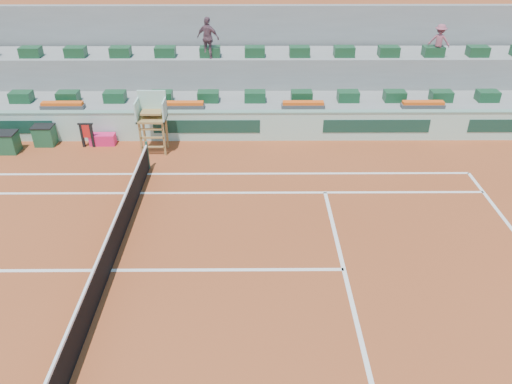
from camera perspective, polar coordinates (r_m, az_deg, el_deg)
ground at (r=14.39m, az=-16.26°, el=-8.61°), size 90.00×90.00×0.00m
seating_tier_lower at (r=23.22m, az=-10.19°, el=9.56°), size 36.00×4.00×1.20m
seating_tier_upper at (r=24.47m, az=-9.78°, el=12.45°), size 36.00×2.40×2.60m
stadium_back_wall at (r=25.73m, az=-9.44°, el=15.49°), size 36.00×0.40×4.40m
player_bag at (r=21.49m, az=-17.12°, el=5.78°), size 1.03×0.46×0.46m
spectator_mid at (r=22.81m, az=-5.50°, el=17.13°), size 1.13×0.80×1.77m
spectator_right at (r=24.33m, az=20.22°, el=15.92°), size 1.06×0.85×1.43m
court_lines at (r=14.39m, az=-16.26°, el=-8.59°), size 23.89×11.09×0.01m
tennis_net at (r=14.07m, az=-16.57°, el=-6.95°), size 0.10×11.97×1.10m
advertising_hoarding at (r=21.19m, az=-11.01°, el=7.46°), size 36.00×0.34×1.26m
umpire_chair at (r=19.95m, az=-11.79°, el=8.71°), size 1.10×0.90×2.40m
seat_row_lower at (r=22.10m, az=-10.73°, el=10.68°), size 32.90×0.60×0.44m
seat_row_upper at (r=23.47m, az=-10.33°, el=15.50°), size 32.90×0.60×0.44m
flower_planters at (r=21.72m, az=-14.99°, el=9.56°), size 26.80×0.36×0.28m
drink_cooler_a at (r=22.21m, az=-22.98°, el=6.03°), size 0.83×0.72×0.84m
drink_cooler_b at (r=22.15m, az=-26.57°, el=5.11°), size 0.84×0.73×0.84m
towel_rack at (r=21.31m, az=-18.78°, el=6.39°), size 0.61×0.10×1.03m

